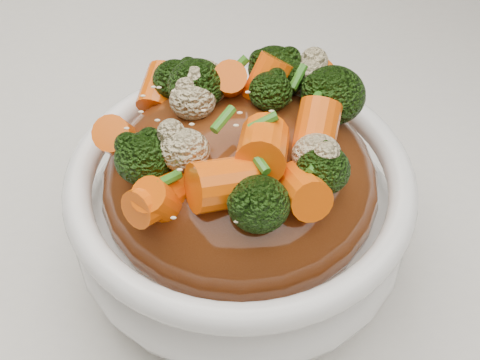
{
  "coord_description": "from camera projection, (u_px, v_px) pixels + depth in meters",
  "views": [
    {
      "loc": [
        0.0,
        -0.25,
        1.09
      ],
      "look_at": [
        0.0,
        0.0,
        0.82
      ],
      "focal_mm": 50.0,
      "sensor_mm": 36.0,
      "label": 1
    }
  ],
  "objects": [
    {
      "name": "cauliflower",
      "position": [
        240.0,
        111.0,
        0.34
      ],
      "size": [
        0.18,
        0.18,
        0.03
      ],
      "primitive_type": null,
      "rotation": [
        0.0,
        0.0,
        -0.16
      ],
      "color": "beige",
      "rests_on": "sauce_base"
    },
    {
      "name": "broccoli",
      "position": [
        240.0,
        108.0,
        0.34
      ],
      "size": [
        0.18,
        0.18,
        0.04
      ],
      "primitive_type": null,
      "rotation": [
        0.0,
        0.0,
        -0.16
      ],
      "color": "black",
      "rests_on": "sauce_base"
    },
    {
      "name": "carrots",
      "position": [
        240.0,
        107.0,
        0.33
      ],
      "size": [
        0.18,
        0.18,
        0.05
      ],
      "primitive_type": null,
      "rotation": [
        0.0,
        0.0,
        -0.16
      ],
      "color": "#FA5E08",
      "rests_on": "sauce_base"
    },
    {
      "name": "sesame_seeds",
      "position": [
        240.0,
        106.0,
        0.33
      ],
      "size": [
        0.16,
        0.16,
        0.01
      ],
      "primitive_type": null,
      "rotation": [
        0.0,
        0.0,
        -0.16
      ],
      "color": "beige",
      "rests_on": "sauce_base"
    },
    {
      "name": "tablecloth",
      "position": [
        232.0,
        276.0,
        0.43
      ],
      "size": [
        1.2,
        0.8,
        0.04
      ],
      "primitive_type": "cube",
      "color": "silver",
      "rests_on": "dining_table"
    },
    {
      "name": "sauce_base",
      "position": [
        240.0,
        183.0,
        0.38
      ],
      "size": [
        0.18,
        0.18,
        0.09
      ],
      "primitive_type": "ellipsoid",
      "rotation": [
        0.0,
        0.0,
        -0.16
      ],
      "color": "#54260E",
      "rests_on": "bowl"
    },
    {
      "name": "bowl",
      "position": [
        240.0,
        214.0,
        0.39
      ],
      "size": [
        0.22,
        0.22,
        0.08
      ],
      "primitive_type": null,
      "rotation": [
        0.0,
        0.0,
        -0.16
      ],
      "color": "white",
      "rests_on": "tablecloth"
    },
    {
      "name": "scallions",
      "position": [
        240.0,
        106.0,
        0.33
      ],
      "size": [
        0.13,
        0.13,
        0.02
      ],
      "primitive_type": null,
      "rotation": [
        0.0,
        0.0,
        -0.16
      ],
      "color": "#2F701A",
      "rests_on": "sauce_base"
    }
  ]
}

